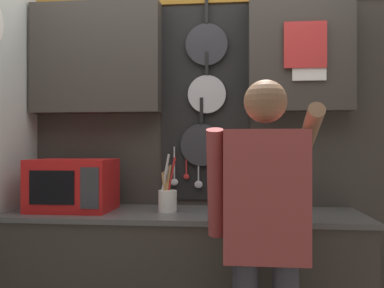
# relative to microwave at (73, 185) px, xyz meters

# --- Properties ---
(back_wall_unit) EXTENTS (2.68, 0.23, 2.51)m
(back_wall_unit) POSITION_rel_microwave_xyz_m (0.67, 0.29, 0.46)
(back_wall_unit) COLOR #38332D
(back_wall_unit) RESTS_ON ground_plane
(microwave) EXTENTS (0.48, 0.37, 0.31)m
(microwave) POSITION_rel_microwave_xyz_m (0.00, 0.00, 0.00)
(microwave) COLOR red
(microwave) RESTS_ON base_cabinet_counter
(knife_block) EXTENTS (0.11, 0.15, 0.25)m
(knife_block) POSITION_rel_microwave_xyz_m (1.04, 0.00, -0.07)
(knife_block) COLOR brown
(knife_block) RESTS_ON base_cabinet_counter
(utensil_crock) EXTENTS (0.11, 0.11, 0.35)m
(utensil_crock) POSITION_rel_microwave_xyz_m (0.58, 0.00, -0.07)
(utensil_crock) COLOR white
(utensil_crock) RESTS_ON base_cabinet_counter
(person) EXTENTS (0.54, 0.61, 1.62)m
(person) POSITION_rel_microwave_xyz_m (1.13, -0.53, -0.12)
(person) COLOR #383842
(person) RESTS_ON ground_plane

